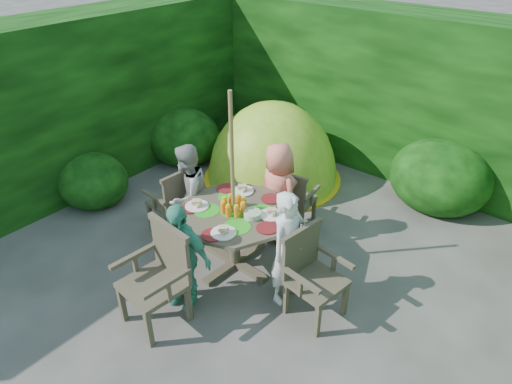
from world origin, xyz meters
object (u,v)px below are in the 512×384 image
Objects in this scene: child_back at (278,193)px; garden_chair_left at (174,199)px; parasol_pole at (233,187)px; garden_chair_front at (159,275)px; child_right at (289,249)px; child_front at (180,255)px; patio_table at (234,220)px; garden_chair_right at (311,273)px; dome_tent at (272,178)px; child_left at (188,195)px; garden_chair_back at (293,198)px.

garden_chair_left is at bearing 48.85° from child_back.
parasol_pole is 1.22m from garden_chair_front.
child_right reaches higher than child_front.
garden_chair_left is 1.91m from child_right.
patio_table is 1.09m from garden_chair_front.
patio_table is 1.48× the size of garden_chair_right.
garden_chair_right is at bearing -2.07° from patio_table.
parasol_pole reaches higher than child_back.
child_left is at bearing -86.02° from dome_tent.
child_right is (1.90, -0.08, 0.19)m from garden_chair_left.
garden_chair_front is (-0.05, -1.09, -0.10)m from patio_table.
child_left reaches higher than garden_chair_right.
parasol_pole is at bearing -64.92° from dome_tent.
child_left is at bearing 177.63° from patio_table.
garden_chair_right is at bearing 91.40° from garden_chair_left.
garden_chair_back is (1.16, 1.06, -0.03)m from garden_chair_left.
garden_chair_back is 0.67× the size of child_front.
garden_chair_left is at bearing -94.88° from dome_tent.
garden_chair_right is 2.93m from dome_tent.
child_front is (1.07, -0.84, 0.15)m from garden_chair_left.
child_back is 1.60m from child_front.
child_right is at bearing 91.20° from garden_chair_left.
parasol_pole is 0.91m from child_right.
garden_chair_left is at bearing 177.70° from patio_table.
garden_chair_front is 0.78× the size of child_back.
child_back reaches higher than patio_table.
child_front reaches higher than garden_chair_back.
garden_chair_back is 1.92m from child_front.
dome_tent is (0.13, 1.93, -0.48)m from garden_chair_left.
garden_chair_left is 1.37m from child_back.
child_front is at bearing -92.77° from patio_table.
child_left is 2.06m from dome_tent.
dome_tent is (-2.06, 2.02, -0.51)m from garden_chair_right.
garden_chair_right is 2.20m from garden_chair_left.
garden_chair_back is (-1.03, 1.14, -0.06)m from garden_chair_right.
garden_chair_right is 0.71× the size of child_back.
child_right is 2.76m from dome_tent.
garden_chair_left is at bearing 33.73° from garden_chair_back.
child_back is at bearing 59.64° from garden_chair_right.
parasol_pole is 2.11× the size of garden_chair_front.
garden_chair_right is at bearing -45.34° from dome_tent.
garden_chair_right is at bearing 47.85° from garden_chair_front.
parasol_pole is 2.63× the size of garden_chair_back.
garden_chair_front is 3.25m from dome_tent.
dome_tent reaches higher than garden_chair_back.
parasol_pole is 1.25m from garden_chair_right.
child_front is at bearing -72.41° from dome_tent.
garden_chair_right is 1.37m from child_front.
parasol_pole is at bearing 76.32° from child_front.
garden_chair_front reaches higher than garden_chair_right.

